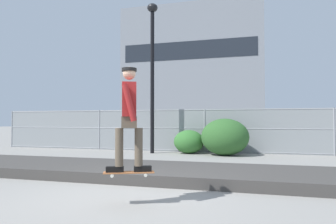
# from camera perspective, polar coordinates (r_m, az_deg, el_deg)

# --- Properties ---
(ground_plane) EXTENTS (120.00, 120.00, 0.00)m
(ground_plane) POSITION_cam_1_polar(r_m,az_deg,el_deg) (5.73, -7.78, -15.04)
(ground_plane) COLOR gray
(gravel_berm) EXTENTS (12.18, 2.40, 0.23)m
(gravel_berm) POSITION_cam_1_polar(r_m,az_deg,el_deg) (7.67, -1.19, -10.74)
(gravel_berm) COLOR #3D3A38
(gravel_berm) RESTS_ON ground_plane
(skateboard) EXTENTS (0.81, 0.50, 0.07)m
(skateboard) POSITION_cam_1_polar(r_m,az_deg,el_deg) (5.15, -7.07, -10.79)
(skateboard) COLOR #9E5B33
(skater) EXTENTS (0.70, 0.62, 1.68)m
(skater) POSITION_cam_1_polar(r_m,az_deg,el_deg) (5.09, -7.03, -0.07)
(skater) COLOR black
(skater) RESTS_ON skateboard
(chain_fence) EXTENTS (20.10, 0.06, 1.85)m
(chain_fence) POSITION_cam_1_polar(r_m,az_deg,el_deg) (13.63, 6.63, -3.32)
(chain_fence) COLOR gray
(chain_fence) RESTS_ON ground_plane
(street_lamp) EXTENTS (0.44, 0.44, 6.28)m
(street_lamp) POSITION_cam_1_polar(r_m,az_deg,el_deg) (13.45, -2.84, 9.58)
(street_lamp) COLOR black
(street_lamp) RESTS_ON ground_plane
(parked_car_near) EXTENTS (4.55, 2.25, 1.66)m
(parked_car_near) POSITION_cam_1_polar(r_m,az_deg,el_deg) (17.91, -8.47, -3.22)
(parked_car_near) COLOR #566B4C
(parked_car_near) RESTS_ON ground_plane
(library_building) EXTENTS (20.25, 10.14, 17.93)m
(library_building) POSITION_cam_1_polar(r_m,az_deg,el_deg) (48.93, 4.88, 7.32)
(library_building) COLOR slate
(library_building) RESTS_ON ground_plane
(shrub_left) EXTENTS (1.00, 0.82, 0.77)m
(shrub_left) POSITION_cam_1_polar(r_m,az_deg,el_deg) (13.25, 3.90, -5.74)
(shrub_left) COLOR #477F38
(shrub_left) RESTS_ON ground_plane
(shrub_center) EXTENTS (1.25, 1.02, 0.97)m
(shrub_center) POSITION_cam_1_polar(r_m,az_deg,el_deg) (13.09, 3.77, -5.36)
(shrub_center) COLOR #336B2D
(shrub_center) RESTS_ON ground_plane
(shrub_right) EXTENTS (1.85, 1.51, 1.43)m
(shrub_right) POSITION_cam_1_polar(r_m,az_deg,el_deg) (12.51, 10.21, -4.45)
(shrub_right) COLOR #2D5B28
(shrub_right) RESTS_ON ground_plane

